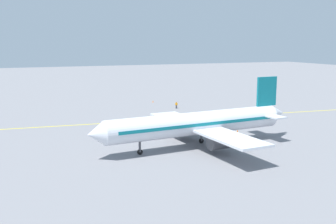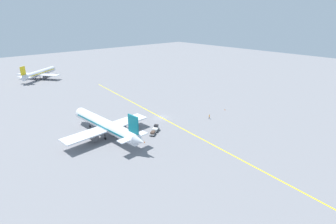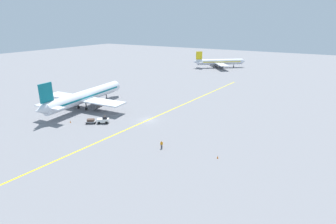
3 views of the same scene
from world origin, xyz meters
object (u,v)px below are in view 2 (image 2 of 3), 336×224
traffic_cone_mid_apron (225,109)px  baggage_tug_white (156,128)px  baggage_cart_trailing (153,133)px  traffic_cone_near_nose (144,142)px  airplane_distant_taxiing (39,73)px  ground_crew_worker (209,116)px  airplane_at_gate (106,125)px

traffic_cone_mid_apron → baggage_tug_white: bearing=175.2°
baggage_cart_trailing → traffic_cone_near_nose: size_ratio=5.34×
airplane_distant_taxiing → traffic_cone_near_nose: bearing=-91.4°
baggage_tug_white → ground_crew_worker: (21.03, -4.65, 0.01)m
ground_crew_worker → baggage_cart_trailing: bearing=173.3°
baggage_tug_white → baggage_cart_trailing: size_ratio=1.13×
baggage_tug_white → baggage_cart_trailing: bearing=-145.3°
baggage_tug_white → ground_crew_worker: bearing=-12.5°
ground_crew_worker → traffic_cone_near_nose: (-28.85, 0.36, -0.63)m
baggage_tug_white → traffic_cone_near_nose: bearing=-151.2°
airplane_distant_taxiing → ground_crew_worker: (26.26, -106.21, -2.43)m
airplane_at_gate → baggage_cart_trailing: 14.55m
airplane_at_gate → baggage_tug_white: airplane_at_gate is taller
traffic_cone_near_nose → baggage_tug_white: bearing=28.8°
airplane_distant_taxiing → baggage_tug_white: 101.72m
airplane_at_gate → baggage_cart_trailing: size_ratio=12.11×
airplane_distant_taxiing → ground_crew_worker: 109.44m
airplane_at_gate → traffic_cone_mid_apron: size_ratio=64.63×
baggage_tug_white → traffic_cone_near_nose: baggage_tug_white is taller
baggage_tug_white → traffic_cone_near_nose: (-7.82, -4.30, -0.63)m
airplane_at_gate → traffic_cone_near_nose: (6.14, -11.17, -3.43)m
baggage_tug_white → traffic_cone_mid_apron: (32.81, -2.74, -0.63)m
baggage_cart_trailing → traffic_cone_mid_apron: bearing=-1.4°
traffic_cone_near_nose → baggage_cart_trailing: bearing=25.3°
airplane_distant_taxiing → traffic_cone_mid_apron: airplane_distant_taxiing is taller
traffic_cone_near_nose → airplane_at_gate: bearing=118.8°
traffic_cone_mid_apron → ground_crew_worker: bearing=-170.8°
airplane_at_gate → baggage_tug_white: 15.81m
baggage_cart_trailing → ground_crew_worker: size_ratio=1.75×
airplane_at_gate → airplane_distant_taxiing: size_ratio=1.32×
airplane_at_gate → airplane_distant_taxiing: 95.09m
baggage_cart_trailing → traffic_cone_near_nose: (-5.11, -2.42, -0.49)m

